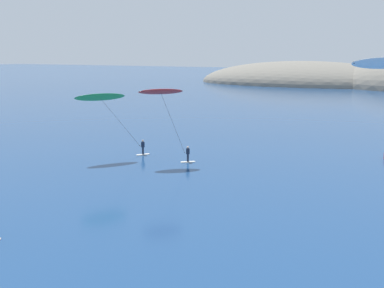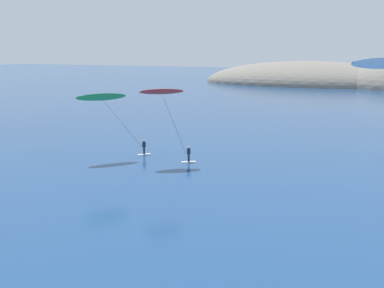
{
  "view_description": "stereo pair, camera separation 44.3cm",
  "coord_description": "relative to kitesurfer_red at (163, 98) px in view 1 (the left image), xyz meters",
  "views": [
    {
      "loc": [
        6.76,
        -6.51,
        11.51
      ],
      "look_at": [
        -10.65,
        30.57,
        3.49
      ],
      "focal_mm": 45.0,
      "sensor_mm": 36.0,
      "label": 1
    },
    {
      "loc": [
        7.16,
        -6.32,
        11.51
      ],
      "look_at": [
        -10.65,
        30.57,
        3.49
      ],
      "focal_mm": 45.0,
      "sensor_mm": 36.0,
      "label": 2
    }
  ],
  "objects": [
    {
      "name": "kitesurfer_red",
      "position": [
        0.0,
        0.0,
        0.0
      ],
      "size": [
        5.07,
        4.3,
        7.82
      ],
      "color": "silver",
      "rests_on": "ground"
    },
    {
      "name": "kitesurfer_green",
      "position": [
        -6.71,
        -0.74,
        -0.62
      ],
      "size": [
        5.54,
        6.95,
        7.16
      ],
      "color": "silver",
      "rests_on": "ground"
    }
  ]
}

